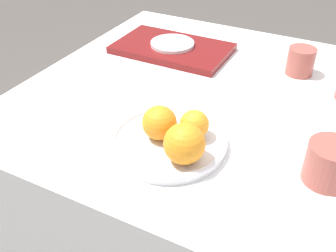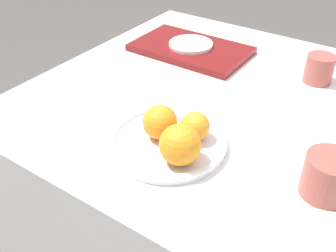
{
  "view_description": "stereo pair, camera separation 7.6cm",
  "coord_description": "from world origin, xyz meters",
  "px_view_note": "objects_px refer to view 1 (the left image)",
  "views": [
    {
      "loc": [
        0.16,
        -0.8,
        1.24
      ],
      "look_at": [
        -0.13,
        -0.24,
        0.79
      ],
      "focal_mm": 42.0,
      "sensor_mm": 36.0,
      "label": 1
    },
    {
      "loc": [
        0.23,
        -0.76,
        1.24
      ],
      "look_at": [
        -0.13,
        -0.24,
        0.79
      ],
      "focal_mm": 42.0,
      "sensor_mm": 36.0,
      "label": 2
    }
  ],
  "objects_px": {
    "orange_0": "(159,123)",
    "side_plate": "(172,44)",
    "cup_1": "(329,163)",
    "orange_1": "(184,144)",
    "fruit_platter": "(168,141)",
    "orange_2": "(194,124)",
    "cup_2": "(301,61)",
    "serving_tray": "(172,48)"
  },
  "relations": [
    {
      "from": "orange_0",
      "to": "side_plate",
      "type": "height_order",
      "value": "orange_0"
    },
    {
      "from": "cup_1",
      "to": "orange_1",
      "type": "bearing_deg",
      "value": -160.64
    },
    {
      "from": "fruit_platter",
      "to": "orange_1",
      "type": "bearing_deg",
      "value": -37.42
    },
    {
      "from": "orange_2",
      "to": "orange_0",
      "type": "bearing_deg",
      "value": -151.37
    },
    {
      "from": "orange_2",
      "to": "cup_2",
      "type": "height_order",
      "value": "orange_2"
    },
    {
      "from": "orange_0",
      "to": "cup_1",
      "type": "distance_m",
      "value": 0.33
    },
    {
      "from": "orange_1",
      "to": "cup_1",
      "type": "distance_m",
      "value": 0.26
    },
    {
      "from": "side_plate",
      "to": "orange_0",
      "type": "bearing_deg",
      "value": -66.45
    },
    {
      "from": "orange_1",
      "to": "cup_2",
      "type": "height_order",
      "value": "orange_1"
    },
    {
      "from": "orange_0",
      "to": "orange_2",
      "type": "xyz_separation_m",
      "value": [
        0.06,
        0.03,
        -0.01
      ]
    },
    {
      "from": "orange_1",
      "to": "serving_tray",
      "type": "relative_size",
      "value": 0.24
    },
    {
      "from": "fruit_platter",
      "to": "orange_0",
      "type": "relative_size",
      "value": 3.43
    },
    {
      "from": "orange_2",
      "to": "serving_tray",
      "type": "distance_m",
      "value": 0.45
    },
    {
      "from": "orange_1",
      "to": "serving_tray",
      "type": "distance_m",
      "value": 0.53
    },
    {
      "from": "orange_1",
      "to": "side_plate",
      "type": "distance_m",
      "value": 0.53
    },
    {
      "from": "fruit_platter",
      "to": "side_plate",
      "type": "height_order",
      "value": "side_plate"
    },
    {
      "from": "fruit_platter",
      "to": "orange_0",
      "type": "distance_m",
      "value": 0.04
    },
    {
      "from": "cup_1",
      "to": "orange_0",
      "type": "bearing_deg",
      "value": -172.35
    },
    {
      "from": "cup_2",
      "to": "cup_1",
      "type": "bearing_deg",
      "value": -71.36
    },
    {
      "from": "orange_1",
      "to": "serving_tray",
      "type": "height_order",
      "value": "orange_1"
    },
    {
      "from": "side_plate",
      "to": "orange_1",
      "type": "bearing_deg",
      "value": -60.74
    },
    {
      "from": "serving_tray",
      "to": "cup_2",
      "type": "relative_size",
      "value": 4.58
    },
    {
      "from": "fruit_platter",
      "to": "cup_1",
      "type": "relative_size",
      "value": 2.76
    },
    {
      "from": "orange_0",
      "to": "cup_1",
      "type": "height_order",
      "value": "orange_0"
    },
    {
      "from": "orange_1",
      "to": "cup_1",
      "type": "relative_size",
      "value": 0.9
    },
    {
      "from": "orange_2",
      "to": "cup_2",
      "type": "distance_m",
      "value": 0.43
    },
    {
      "from": "fruit_platter",
      "to": "side_plate",
      "type": "bearing_deg",
      "value": 115.76
    },
    {
      "from": "side_plate",
      "to": "cup_2",
      "type": "distance_m",
      "value": 0.37
    },
    {
      "from": "orange_2",
      "to": "serving_tray",
      "type": "relative_size",
      "value": 0.18
    },
    {
      "from": "orange_1",
      "to": "cup_2",
      "type": "distance_m",
      "value": 0.5
    },
    {
      "from": "serving_tray",
      "to": "cup_2",
      "type": "height_order",
      "value": "cup_2"
    },
    {
      "from": "side_plate",
      "to": "cup_1",
      "type": "relative_size",
      "value": 1.49
    },
    {
      "from": "serving_tray",
      "to": "cup_1",
      "type": "height_order",
      "value": "cup_1"
    },
    {
      "from": "orange_2",
      "to": "side_plate",
      "type": "xyz_separation_m",
      "value": [
        -0.24,
        0.38,
        -0.02
      ]
    },
    {
      "from": "orange_0",
      "to": "cup_1",
      "type": "xyz_separation_m",
      "value": [
        0.32,
        0.04,
        -0.01
      ]
    },
    {
      "from": "orange_2",
      "to": "cup_1",
      "type": "distance_m",
      "value": 0.26
    },
    {
      "from": "orange_2",
      "to": "cup_1",
      "type": "xyz_separation_m",
      "value": [
        0.26,
        0.01,
        -0.01
      ]
    },
    {
      "from": "orange_0",
      "to": "fruit_platter",
      "type": "bearing_deg",
      "value": -0.89
    },
    {
      "from": "orange_0",
      "to": "cup_2",
      "type": "xyz_separation_m",
      "value": [
        0.19,
        0.45,
        -0.01
      ]
    },
    {
      "from": "side_plate",
      "to": "orange_2",
      "type": "bearing_deg",
      "value": -57.55
    },
    {
      "from": "fruit_platter",
      "to": "orange_2",
      "type": "relative_size",
      "value": 4.02
    },
    {
      "from": "orange_0",
      "to": "side_plate",
      "type": "distance_m",
      "value": 0.45
    }
  ]
}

